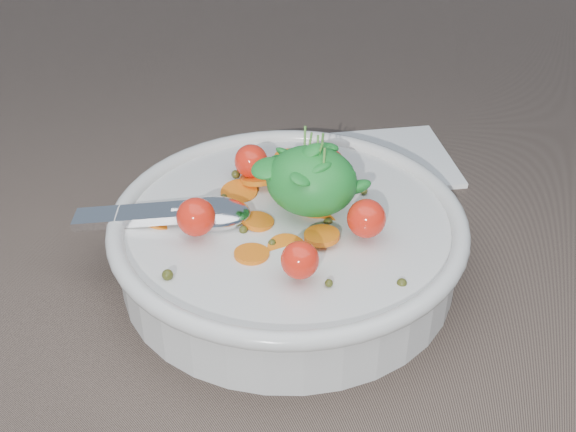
% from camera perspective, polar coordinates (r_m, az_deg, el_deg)
% --- Properties ---
extents(ground, '(6.00, 6.00, 0.00)m').
position_cam_1_polar(ground, '(0.65, -2.39, -5.14)').
color(ground, '#6F5C4F').
rests_on(ground, ground).
extents(bowl, '(0.34, 0.31, 0.13)m').
position_cam_1_polar(bowl, '(0.64, -0.00, -1.77)').
color(bowl, silver).
rests_on(bowl, ground).
extents(napkin, '(0.20, 0.19, 0.01)m').
position_cam_1_polar(napkin, '(0.83, 7.43, 4.40)').
color(napkin, white).
rests_on(napkin, ground).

